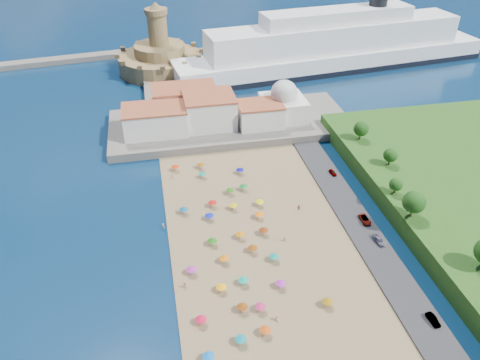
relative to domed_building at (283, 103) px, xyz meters
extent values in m
plane|color=#071938|center=(-30.00, -71.00, -8.97)|extent=(700.00, 700.00, 0.00)
cube|color=#59544C|center=(-20.00, 2.00, -7.47)|extent=(90.00, 36.00, 3.00)
cube|color=#59544C|center=(-42.00, 37.00, -7.77)|extent=(18.00, 70.00, 2.40)
cube|color=silver|center=(-48.00, -2.00, -1.47)|extent=(22.00, 14.00, 9.00)
cube|color=silver|center=(-28.00, 0.00, -0.47)|extent=(18.00, 16.00, 11.00)
cube|color=silver|center=(-10.00, -4.00, -1.97)|extent=(16.00, 12.00, 8.00)
cube|color=silver|center=(-36.00, 12.00, -0.97)|extent=(24.00, 14.00, 10.00)
cube|color=silver|center=(0.00, 0.00, -1.97)|extent=(16.00, 16.00, 8.00)
sphere|color=silver|center=(0.00, 0.00, 4.03)|extent=(10.00, 10.00, 10.00)
cylinder|color=silver|center=(0.00, 0.00, 7.83)|extent=(1.20, 1.20, 1.60)
cylinder|color=#96784B|center=(-42.00, 67.00, -4.97)|extent=(40.00, 40.00, 8.00)
cylinder|color=#96784B|center=(-42.00, 67.00, 1.53)|extent=(24.00, 24.00, 5.00)
cylinder|color=#96784B|center=(-42.00, 67.00, 11.03)|extent=(9.00, 9.00, 14.00)
cylinder|color=#96784B|center=(-42.00, 67.00, 19.23)|extent=(10.40, 10.40, 2.40)
cone|color=#96784B|center=(-42.00, 67.00, 21.93)|extent=(6.00, 6.00, 3.00)
cube|color=black|center=(40.81, 54.43, -7.70)|extent=(159.54, 42.73, 2.54)
cube|color=white|center=(40.81, 54.43, -4.27)|extent=(158.49, 42.21, 9.41)
cube|color=white|center=(40.81, 54.43, 6.71)|extent=(126.85, 34.18, 12.55)
cube|color=white|center=(40.81, 54.43, 16.12)|extent=(74.45, 23.57, 6.27)
cylinder|color=gray|center=(-23.53, -81.29, -7.72)|extent=(0.07, 0.07, 2.00)
cone|color=#AC24A9|center=(-23.53, -81.29, -6.82)|extent=(2.50, 2.50, 0.60)
cylinder|color=gray|center=(-37.29, -79.73, -7.72)|extent=(0.07, 0.07, 2.00)
cone|color=#FFA40B|center=(-37.29, -79.73, -6.82)|extent=(2.50, 2.50, 0.60)
cylinder|color=gray|center=(-22.42, -54.93, -7.72)|extent=(0.07, 0.07, 2.00)
cone|color=orange|center=(-22.42, -54.93, -6.82)|extent=(2.50, 2.50, 0.60)
cylinder|color=gray|center=(-34.32, -46.90, -7.72)|extent=(0.07, 0.07, 2.00)
cone|color=red|center=(-34.32, -46.90, -6.82)|extent=(2.50, 2.50, 0.60)
cylinder|color=gray|center=(-30.26, -93.48, -7.72)|extent=(0.07, 0.07, 2.00)
cone|color=#C85010|center=(-30.26, -93.48, -6.82)|extent=(2.50, 2.50, 0.60)
cylinder|color=gray|center=(-35.74, -94.64, -7.72)|extent=(0.07, 0.07, 2.00)
cone|color=#0E7D84|center=(-35.74, -94.64, -6.82)|extent=(2.50, 2.50, 0.60)
cylinder|color=gray|center=(-43.21, -25.21, -7.72)|extent=(0.07, 0.07, 2.00)
cone|color=red|center=(-43.21, -25.21, -6.82)|extent=(2.50, 2.50, 0.60)
cylinder|color=gray|center=(-43.10, -88.03, -7.72)|extent=(0.07, 0.07, 2.00)
cone|color=red|center=(-43.10, -88.03, -6.82)|extent=(2.50, 2.50, 0.60)
cylinder|color=gray|center=(-36.88, -63.39, -7.72)|extent=(0.07, 0.07, 2.00)
cone|color=#216912|center=(-36.88, -63.39, -6.82)|extent=(2.50, 2.50, 0.60)
cylinder|color=gray|center=(-27.23, -68.12, -7.72)|extent=(0.07, 0.07, 2.00)
cone|color=#7E3C0B|center=(-27.23, -68.12, -6.82)|extent=(2.50, 2.50, 0.60)
cylinder|color=gray|center=(-22.69, -72.29, -7.72)|extent=(0.07, 0.07, 2.00)
cone|color=#0E8975|center=(-22.69, -72.29, -6.82)|extent=(2.50, 2.50, 0.60)
cylinder|color=gray|center=(-22.79, -61.91, -7.72)|extent=(0.07, 0.07, 2.00)
cone|color=maroon|center=(-22.79, -61.91, -6.82)|extent=(2.50, 2.50, 0.60)
cylinder|color=gray|center=(-35.15, -31.16, -7.72)|extent=(0.07, 0.07, 2.00)
cone|color=#0E8772|center=(-35.15, -31.16, -6.82)|extent=(2.50, 2.50, 0.60)
cylinder|color=gray|center=(-20.85, -49.21, -7.72)|extent=(0.07, 0.07, 2.00)
cone|color=#DCE00C|center=(-20.85, -49.21, -6.82)|extent=(2.50, 2.50, 0.60)
cylinder|color=gray|center=(-36.10, -52.71, -7.72)|extent=(0.07, 0.07, 2.00)
cone|color=#0E1EB6|center=(-36.10, -52.71, -6.82)|extent=(2.50, 2.50, 0.60)
cylinder|color=gray|center=(-29.23, -62.27, -7.72)|extent=(0.07, 0.07, 2.00)
cone|color=orange|center=(-29.23, -62.27, -6.82)|extent=(2.50, 2.50, 0.60)
cylinder|color=gray|center=(-33.72, -86.42, -7.72)|extent=(0.07, 0.07, 2.00)
cone|color=#7B380B|center=(-33.72, -86.42, -6.82)|extent=(2.50, 2.50, 0.60)
cylinder|color=gray|center=(-34.92, -25.61, -7.72)|extent=(0.07, 0.07, 2.00)
cone|color=#91500D|center=(-34.92, -25.61, -6.82)|extent=(2.50, 2.50, 0.60)
cylinder|color=gray|center=(-23.03, -31.18, -7.72)|extent=(0.07, 0.07, 2.00)
cone|color=#0C0C9C|center=(-23.03, -31.18, -6.82)|extent=(2.50, 2.50, 0.60)
cylinder|color=gray|center=(-23.82, -40.54, -7.72)|extent=(0.07, 0.07, 2.00)
cone|color=#14702A|center=(-23.82, -40.54, -6.82)|extent=(2.50, 2.50, 0.60)
cylinder|color=gray|center=(-14.73, -88.79, -7.72)|extent=(0.07, 0.07, 2.00)
cone|color=#91680D|center=(-14.73, -88.79, -6.82)|extent=(2.50, 2.50, 0.60)
cylinder|color=gray|center=(-43.41, -72.69, -7.72)|extent=(0.07, 0.07, 2.00)
cone|color=#B326A0|center=(-43.41, -72.69, -6.82)|extent=(2.50, 2.50, 0.60)
cylinder|color=gray|center=(-29.77, -87.10, -7.72)|extent=(0.07, 0.07, 2.00)
cone|color=#BB2858|center=(-29.77, -87.10, -6.82)|extent=(2.50, 2.50, 0.60)
cylinder|color=gray|center=(-31.84, -78.62, -7.72)|extent=(0.07, 0.07, 2.00)
cone|color=#109780|center=(-31.84, -78.62, -6.82)|extent=(2.50, 2.50, 0.60)
cylinder|color=gray|center=(-42.82, -48.50, -7.72)|extent=(0.07, 0.07, 2.00)
cone|color=#0E5580|center=(-42.82, -48.50, -6.82)|extent=(2.50, 2.50, 0.60)
cylinder|color=gray|center=(-28.14, -41.77, -7.72)|extent=(0.07, 0.07, 2.00)
cone|color=#236D13|center=(-28.14, -41.77, -6.82)|extent=(2.50, 2.50, 0.60)
cylinder|color=gray|center=(-28.67, -49.47, -7.72)|extent=(0.07, 0.07, 2.00)
cone|color=#D6BB0B|center=(-28.67, -49.47, -6.82)|extent=(2.50, 2.50, 0.60)
cylinder|color=gray|center=(-42.90, -97.37, -7.72)|extent=(0.07, 0.07, 2.00)
cone|color=#0E68BC|center=(-42.90, -97.37, -6.82)|extent=(2.50, 2.50, 0.60)
cylinder|color=gray|center=(-35.00, -70.42, -7.72)|extent=(0.07, 0.07, 2.00)
cone|color=orange|center=(-35.00, -70.42, -6.82)|extent=(2.50, 2.50, 0.60)
imported|color=tan|center=(-10.22, -53.30, -7.78)|extent=(1.83, 1.10, 1.88)
imported|color=tan|center=(-48.97, -54.04, -7.83)|extent=(1.30, 1.26, 1.79)
imported|color=tan|center=(-26.91, -90.32, -7.80)|extent=(0.88, 1.05, 1.84)
imported|color=tan|center=(-17.99, -65.56, -7.82)|extent=(0.78, 0.73, 1.80)
imported|color=tan|center=(-44.64, -29.45, -7.90)|extent=(0.55, 1.02, 1.66)
imported|color=tan|center=(-23.11, -30.03, -7.81)|extent=(1.26, 1.35, 1.83)
imported|color=tan|center=(-45.45, -76.83, -7.83)|extent=(1.06, 0.95, 1.78)
imported|color=tan|center=(-29.02, -49.29, -7.86)|extent=(0.90, 1.01, 1.73)
imported|color=gray|center=(6.00, -71.36, -7.62)|extent=(2.25, 4.65, 1.31)
imported|color=gray|center=(6.00, -62.45, -7.61)|extent=(2.29, 4.81, 1.32)
imported|color=gray|center=(6.00, -37.92, -7.68)|extent=(1.82, 3.66, 1.20)
imported|color=gray|center=(6.00, -97.69, -7.62)|extent=(1.67, 4.08, 1.31)
cylinder|color=#382314|center=(15.24, -68.92, -1.31)|extent=(0.50, 0.50, 3.33)
sphere|color=#14380F|center=(15.24, -68.92, 1.69)|extent=(6.00, 6.00, 6.00)
cylinder|color=#382314|center=(15.91, -58.29, -1.91)|extent=(0.50, 0.50, 2.13)
sphere|color=#14380F|center=(15.91, -58.29, 0.01)|extent=(3.83, 3.83, 3.83)
cylinder|color=#382314|center=(21.37, -43.91, -1.75)|extent=(0.50, 0.50, 2.44)
sphere|color=#14380F|center=(21.37, -43.91, 0.44)|extent=(4.39, 4.39, 4.39)
cylinder|color=#382314|center=(19.22, -26.75, -1.57)|extent=(0.50, 0.50, 2.80)
sphere|color=#14380F|center=(19.22, -26.75, 0.95)|extent=(5.05, 5.05, 5.05)
camera|label=1|loc=(-48.20, -154.99, 73.50)|focal=35.00mm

